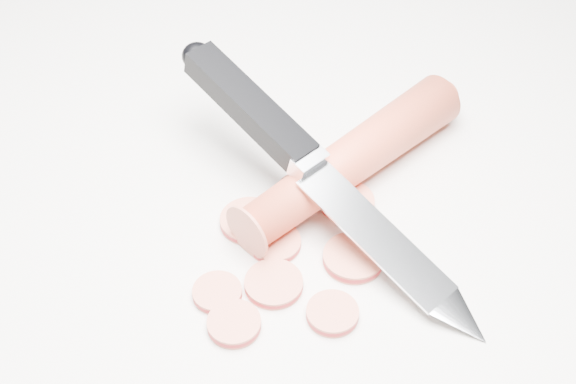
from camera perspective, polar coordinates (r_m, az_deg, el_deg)
The scene contains 12 objects.
ground at distance 0.55m, azimuth 4.27°, elevation -1.84°, with size 2.40×2.40×0.00m, color silver.
carrot at distance 0.56m, azimuth 4.55°, elevation 2.33°, with size 0.03×0.03×0.20m, color #C63E25.
carrot_slice_0 at distance 0.54m, azimuth -2.76°, elevation -2.07°, with size 0.04×0.04×0.01m, color #C35D45.
carrot_slice_1 at distance 0.50m, azimuth -1.02°, elevation -6.56°, with size 0.04×0.04×0.01m, color #C35D45.
carrot_slice_2 at distance 0.55m, azimuth 4.22°, elevation -0.71°, with size 0.04×0.04×0.01m, color #C35D45.
carrot_slice_3 at distance 0.49m, azimuth -3.86°, elevation -9.34°, with size 0.03×0.03×0.01m, color #C35D45.
carrot_slice_4 at distance 0.52m, azimuth 4.67°, elevation -4.69°, with size 0.04×0.04×0.01m, color #C35D45.
carrot_slice_5 at distance 0.56m, azimuth 1.03°, elevation 0.01°, with size 0.04×0.04×0.01m, color #C35D45.
carrot_slice_6 at distance 0.49m, azimuth 3.18°, elevation -8.62°, with size 0.03×0.03×0.01m, color #C35D45.
carrot_slice_7 at distance 0.50m, azimuth -5.06°, elevation -7.14°, with size 0.03×0.03×0.01m, color #C35D45.
carrot_slice_8 at distance 0.53m, azimuth -0.96°, elevation -3.62°, with size 0.03×0.03×0.01m, color #C35D45.
kitchen_knife at distance 0.52m, azimuth 2.69°, elevation 1.15°, with size 0.28×0.09×0.08m, color silver, non-canonical shape.
Camera 1 is at (0.17, -0.33, 0.40)m, focal length 50.00 mm.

